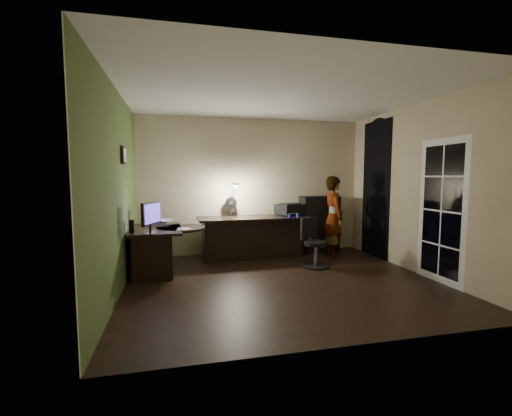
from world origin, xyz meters
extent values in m
cube|color=black|center=(0.00, 0.00, -0.01)|extent=(4.50, 4.00, 0.01)
cube|color=silver|center=(0.00, 0.00, 2.71)|extent=(4.50, 4.00, 0.01)
cube|color=#BFAF8A|center=(0.00, 2.00, 1.35)|extent=(4.50, 0.01, 2.70)
cube|color=#BFAF8A|center=(0.00, -2.00, 1.35)|extent=(4.50, 0.01, 2.70)
cube|color=#BFAF8A|center=(-2.25, 0.00, 1.35)|extent=(0.01, 4.00, 2.70)
cube|color=#BFAF8A|center=(2.25, 0.00, 1.35)|extent=(0.01, 4.00, 2.70)
cube|color=#475E2A|center=(-2.24, 0.00, 1.35)|extent=(0.00, 4.00, 2.70)
cube|color=black|center=(2.24, 1.15, 1.30)|extent=(0.01, 0.90, 2.60)
cube|color=white|center=(2.24, -0.55, 1.05)|extent=(0.02, 0.92, 2.10)
cube|color=black|center=(-2.22, 0.45, 1.85)|extent=(0.04, 0.30, 0.25)
cube|color=black|center=(-1.83, 0.89, 0.36)|extent=(0.81, 1.29, 0.73)
cube|color=black|center=(-0.09, 1.55, 0.39)|extent=(2.11, 0.78, 0.78)
cube|color=black|center=(1.36, 1.78, 0.57)|extent=(0.77, 0.39, 1.14)
cube|color=silver|center=(-1.76, 1.07, 0.77)|extent=(0.30, 0.27, 0.10)
cube|color=silver|center=(-1.76, 1.07, 0.95)|extent=(0.46, 0.44, 0.24)
cube|color=black|center=(-1.88, 0.37, 0.89)|extent=(0.30, 0.51, 0.34)
ellipsoid|color=silver|center=(-1.48, 0.50, 0.74)|extent=(0.08, 0.10, 0.03)
cube|color=black|center=(-1.48, 0.85, 0.72)|extent=(0.07, 0.13, 0.01)
cube|color=black|center=(-1.85, 0.63, 0.72)|extent=(0.02, 0.15, 0.01)
cylinder|color=black|center=(-2.14, 0.48, 0.82)|extent=(0.08, 0.08, 0.20)
cube|color=silver|center=(-1.38, 0.72, 0.72)|extent=(0.24, 0.28, 0.01)
cube|color=black|center=(-0.46, 1.85, 0.98)|extent=(0.25, 0.19, 0.35)
cube|color=#0A0F87|center=(0.54, 1.05, 0.85)|extent=(0.21, 0.11, 0.10)
cube|color=black|center=(0.68, 1.69, 0.91)|extent=(0.61, 0.55, 0.22)
cube|color=black|center=(-0.42, 1.83, 1.13)|extent=(0.16, 0.30, 0.66)
cube|color=black|center=(0.80, 0.64, 0.42)|extent=(0.58, 0.58, 0.83)
imported|color=#D8A88C|center=(1.42, 1.24, 0.78)|extent=(0.40, 0.58, 1.55)
camera|label=1|loc=(-1.50, -4.73, 1.56)|focal=24.00mm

